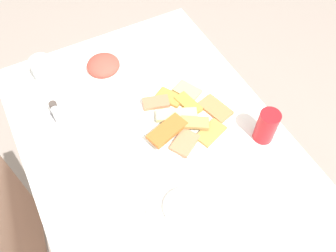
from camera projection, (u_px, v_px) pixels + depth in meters
name	position (u px, v px, depth m)	size (l,w,h in m)	color
ground_plane	(160.00, 218.00, 1.75)	(6.00, 6.00, 0.00)	gray
dining_table	(157.00, 154.00, 1.22)	(1.14, 0.82, 0.72)	white
pide_platter	(185.00, 115.00, 1.20)	(0.32, 0.33, 0.04)	white
salad_plate_greens	(104.00, 67.00, 1.32)	(0.20, 0.20, 0.06)	white
salad_plate_rice	(184.00, 207.00, 1.01)	(0.22, 0.22, 0.04)	white
soda_can	(266.00, 126.00, 1.12)	(0.07, 0.07, 0.12)	red
drinking_glass	(43.00, 70.00, 1.27)	(0.07, 0.07, 0.10)	silver
paper_napkin	(113.00, 147.00, 1.14)	(0.12, 0.12, 0.00)	white
fork	(118.00, 144.00, 1.14)	(0.19, 0.02, 0.01)	silver
spoon	(108.00, 149.00, 1.13)	(0.17, 0.01, 0.01)	silver
condiment_caddy	(58.00, 116.00, 1.19)	(0.10, 0.10, 0.08)	#B2B2B7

